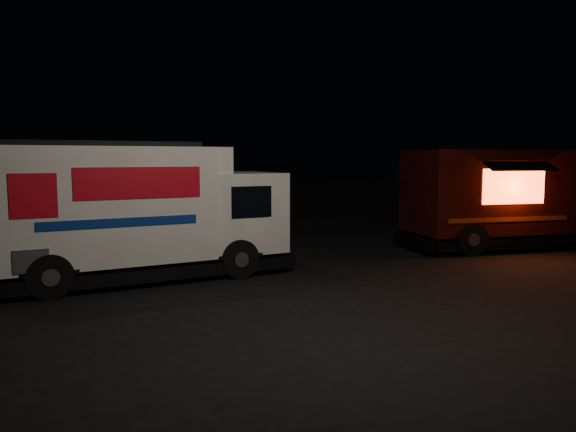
# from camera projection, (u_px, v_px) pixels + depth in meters

# --- Properties ---
(ground) EXTENTS (80.00, 80.00, 0.00)m
(ground) POSITION_uv_depth(u_px,v_px,m) (283.00, 287.00, 11.36)
(ground) COLOR black
(ground) RESTS_ON ground
(white_truck) EXTENTS (6.51, 2.27, 2.94)m
(white_truck) POSITION_uv_depth(u_px,v_px,m) (142.00, 211.00, 12.08)
(white_truck) COLOR white
(white_truck) RESTS_ON ground
(red_truck) EXTENTS (6.68, 3.71, 2.94)m
(red_truck) POSITION_uv_depth(u_px,v_px,m) (510.00, 197.00, 16.32)
(red_truck) COLOR #39100A
(red_truck) RESTS_ON ground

